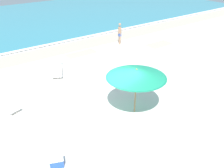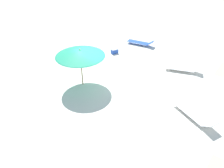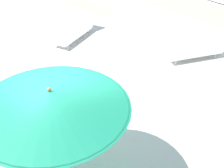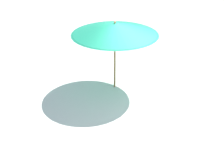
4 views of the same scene
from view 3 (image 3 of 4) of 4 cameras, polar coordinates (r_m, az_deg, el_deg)
The scene contains 4 objects.
ground_plane at distance 7.61m, azimuth -8.96°, elevation -10.16°, with size 60.00×60.00×0.16m.
beach_umbrella at distance 5.33m, azimuth -11.19°, elevation -2.85°, with size 2.75×2.75×2.29m.
sun_lounger_beside_umbrella at distance 10.90m, azimuth 15.61°, elevation 5.84°, with size 1.54×2.35×0.53m.
sun_lounger_near_water_left at distance 11.90m, azimuth -6.59°, elevation 9.43°, with size 1.31×2.28×0.54m.
Camera 3 is at (4.71, -2.74, 5.22)m, focal length 50.00 mm.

